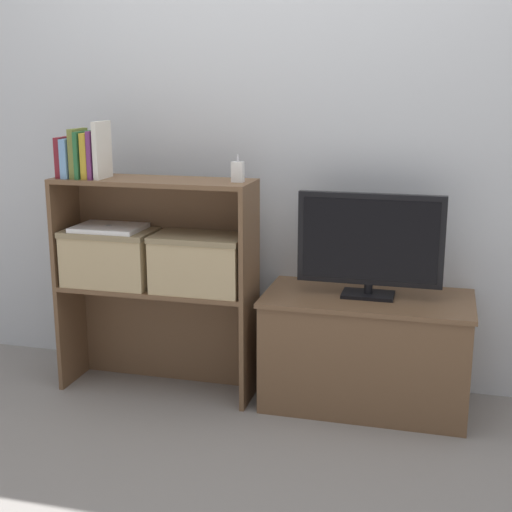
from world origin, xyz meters
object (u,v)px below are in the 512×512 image
at_px(tv_stand, 366,350).
at_px(laptop, 109,228).
at_px(book_skyblue, 71,158).
at_px(book_maroon, 64,157).
at_px(book_ivory, 102,150).
at_px(book_olive, 78,153).
at_px(storage_basket_right, 199,261).
at_px(book_mustard, 90,155).
at_px(tv, 370,242).
at_px(storage_basket_left, 110,255).
at_px(book_plum, 97,154).
at_px(book_forest, 84,155).
at_px(baby_monitor, 238,172).

bearing_deg(tv_stand, laptop, -175.08).
bearing_deg(laptop, book_skyblue, -173.19).
relative_size(book_maroon, book_ivory, 0.72).
height_order(book_maroon, book_olive, book_olive).
bearing_deg(book_ivory, book_skyblue, 180.00).
bearing_deg(storage_basket_right, book_ivory, -177.52).
distance_m(book_mustard, laptop, 0.33).
bearing_deg(book_maroon, tv, 4.95).
bearing_deg(storage_basket_left, tv_stand, 4.92).
bearing_deg(book_olive, book_skyblue, 180.00).
bearing_deg(book_mustard, tv_stand, 5.53).
height_order(book_olive, storage_basket_left, book_olive).
bearing_deg(tv_stand, tv, -90.00).
xyz_separation_m(book_maroon, book_olive, (0.07, -0.00, 0.02)).
relative_size(tv_stand, book_olive, 4.17).
xyz_separation_m(tv, book_plum, (-1.18, -0.12, 0.35)).
bearing_deg(book_skyblue, storage_basket_left, 6.81).
xyz_separation_m(book_plum, storage_basket_right, (0.46, 0.02, -0.45)).
bearing_deg(laptop, book_maroon, -174.39).
height_order(tv, book_maroon, book_maroon).
xyz_separation_m(book_forest, storage_basket_right, (0.52, 0.02, -0.45)).
distance_m(book_skyblue, book_ivory, 0.16).
xyz_separation_m(book_plum, baby_monitor, (0.63, 0.03, -0.06)).
relative_size(tv_stand, baby_monitor, 7.72).
relative_size(book_forest, baby_monitor, 1.76).
distance_m(book_maroon, book_mustard, 0.13).
distance_m(storage_basket_left, laptop, 0.12).
bearing_deg(book_ivory, storage_basket_right, 2.48).
distance_m(book_skyblue, storage_basket_left, 0.46).
distance_m(tv, book_olive, 1.32).
distance_m(book_forest, storage_basket_right, 0.69).
relative_size(book_olive, book_forest, 1.05).
bearing_deg(book_plum, baby_monitor, 3.05).
bearing_deg(book_mustard, storage_basket_right, 2.18).
relative_size(book_skyblue, storage_basket_right, 0.42).
relative_size(tv_stand, book_plum, 4.31).
bearing_deg(book_olive, book_plum, 0.00).
xyz_separation_m(book_forest, laptop, (0.09, 0.02, -0.32)).
bearing_deg(book_plum, laptop, 29.87).
bearing_deg(storage_basket_right, tv_stand, 7.77).
xyz_separation_m(tv_stand, storage_basket_left, (-1.15, -0.10, 0.38)).
relative_size(tv_stand, book_ivory, 3.62).
bearing_deg(tv_stand, book_forest, -174.60).
bearing_deg(book_mustard, book_maroon, 180.00).
bearing_deg(book_forest, book_olive, -180.00).
bearing_deg(tv, laptop, -175.16).
bearing_deg(book_skyblue, book_plum, -0.00).
height_order(book_olive, baby_monitor, book_olive).
bearing_deg(tv_stand, book_plum, -174.32).
bearing_deg(baby_monitor, tv_stand, 8.63).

